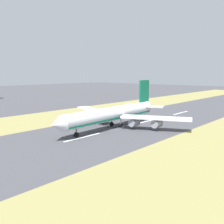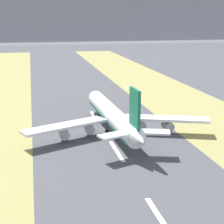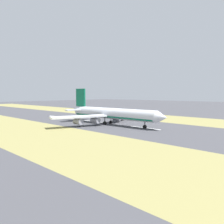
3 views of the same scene
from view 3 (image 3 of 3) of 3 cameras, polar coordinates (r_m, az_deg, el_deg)
name	(u,v)px [view 3 (image 3 of 3)]	position (r m, az deg, el deg)	size (l,w,h in m)	color
ground_plane	(119,124)	(121.61, 1.74, -3.27)	(800.00, 800.00, 0.00)	#424247
grass_median_west	(161,118)	(157.98, 12.58, -1.52)	(40.00, 600.00, 0.01)	olive
grass_median_east	(46,136)	(93.11, -16.96, -5.97)	(40.00, 600.00, 0.01)	olive
centreline_dash_near	(56,116)	(169.09, -14.35, -1.14)	(1.20, 18.00, 0.01)	silver
centreline_dash_mid	(92,121)	(137.28, -5.30, -2.36)	(1.20, 18.00, 0.01)	silver
centreline_dash_far	(145,128)	(110.91, 8.61, -4.10)	(1.20, 18.00, 0.01)	silver
airplane_main_jet	(109,114)	(121.65, -0.68, -0.41)	(64.09, 67.16, 20.20)	silver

